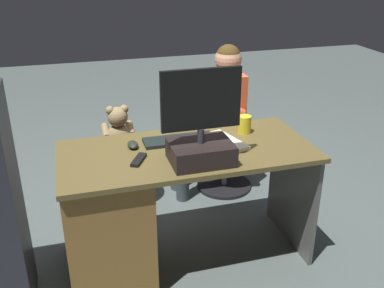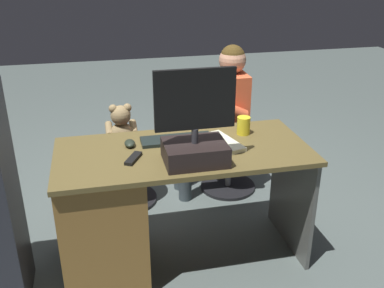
% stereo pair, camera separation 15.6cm
% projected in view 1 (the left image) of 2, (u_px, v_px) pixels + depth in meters
% --- Properties ---
extents(ground_plane, '(10.00, 10.00, 0.00)m').
position_uv_depth(ground_plane, '(172.00, 219.00, 3.17)').
color(ground_plane, '#4F5B58').
extents(desk, '(1.43, 0.66, 0.74)m').
position_uv_depth(desk, '(125.00, 211.00, 2.54)').
color(desk, brown).
rests_on(desk, ground_plane).
extents(monitor, '(0.42, 0.25, 0.50)m').
position_uv_depth(monitor, '(201.00, 138.00, 2.30)').
color(monitor, black).
rests_on(monitor, desk).
extents(keyboard, '(0.42, 0.14, 0.02)m').
position_uv_depth(keyboard, '(179.00, 140.00, 2.59)').
color(keyboard, black).
rests_on(keyboard, desk).
extents(computer_mouse, '(0.06, 0.10, 0.04)m').
position_uv_depth(computer_mouse, '(133.00, 145.00, 2.51)').
color(computer_mouse, '#222A20').
rests_on(computer_mouse, desk).
extents(cup, '(0.08, 0.08, 0.11)m').
position_uv_depth(cup, '(244.00, 124.00, 2.70)').
color(cup, yellow).
rests_on(cup, desk).
extents(tv_remote, '(0.11, 0.15, 0.02)m').
position_uv_depth(tv_remote, '(139.00, 160.00, 2.35)').
color(tv_remote, black).
rests_on(tv_remote, desk).
extents(notebook_binder, '(0.29, 0.35, 0.02)m').
position_uv_depth(notebook_binder, '(219.00, 143.00, 2.54)').
color(notebook_binder, beige).
rests_on(notebook_binder, desk).
extents(office_chair_teddy, '(0.47, 0.47, 0.45)m').
position_uv_depth(office_chair_teddy, '(122.00, 172.00, 3.27)').
color(office_chair_teddy, black).
rests_on(office_chair_teddy, ground_plane).
extents(teddy_bear, '(0.23, 0.23, 0.32)m').
position_uv_depth(teddy_bear, '(118.00, 129.00, 3.15)').
color(teddy_bear, '#927950').
rests_on(teddy_bear, office_chair_teddy).
extents(visitor_chair, '(0.44, 0.44, 0.45)m').
position_uv_depth(visitor_chair, '(225.00, 156.00, 3.49)').
color(visitor_chair, black).
rests_on(visitor_chair, ground_plane).
extents(person, '(0.53, 0.48, 1.15)m').
position_uv_depth(person, '(216.00, 108.00, 3.30)').
color(person, '#E05A33').
rests_on(person, ground_plane).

